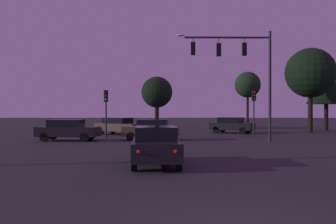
{
  "coord_description": "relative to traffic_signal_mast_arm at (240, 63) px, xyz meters",
  "views": [
    {
      "loc": [
        -1.3,
        -6.28,
        2.11
      ],
      "look_at": [
        -1.19,
        22.58,
        2.05
      ],
      "focal_mm": 38.36,
      "sensor_mm": 36.0,
      "label": 1
    }
  ],
  "objects": [
    {
      "name": "car_far_lane",
      "position": [
        0.98,
        9.25,
        -4.68
      ],
      "size": [
        4.39,
        3.6,
        1.52
      ],
      "color": "black",
      "rests_on": "ground"
    },
    {
      "name": "car_parked_lot",
      "position": [
        -9.59,
        7.34,
        -4.68
      ],
      "size": [
        4.68,
        3.89,
        1.52
      ],
      "color": "#473828",
      "rests_on": "ground"
    },
    {
      "name": "tree_left_far",
      "position": [
        -6.44,
        17.19,
        -1.15
      ],
      "size": [
        3.67,
        3.67,
        6.2
      ],
      "color": "black",
      "rests_on": "ground"
    },
    {
      "name": "traffic_signal_mast_arm",
      "position": [
        0.0,
        0.0,
        0.0
      ],
      "size": [
        6.66,
        0.42,
        7.71
      ],
      "color": "#232326",
      "rests_on": "ground"
    },
    {
      "name": "tree_right_cluster",
      "position": [
        8.87,
        10.17,
        0.38
      ],
      "size": [
        4.88,
        4.88,
        8.32
      ],
      "color": "black",
      "rests_on": "ground"
    },
    {
      "name": "car_crossing_left",
      "position": [
        -6.33,
        0.97,
        -4.68
      ],
      "size": [
        4.2,
        2.09,
        1.52
      ],
      "color": "#473828",
      "rests_on": "ground"
    },
    {
      "name": "car_nearside_lane",
      "position": [
        -5.61,
        -11.06,
        -4.68
      ],
      "size": [
        2.03,
        4.28,
        1.52
      ],
      "color": "black",
      "rests_on": "ground"
    },
    {
      "name": "traffic_light_corner_right",
      "position": [
        -9.94,
        2.74,
        -2.8
      ],
      "size": [
        0.31,
        0.36,
        3.74
      ],
      "color": "#232326",
      "rests_on": "ground"
    },
    {
      "name": "tree_behind_sign",
      "position": [
        5.75,
        23.88,
        0.22
      ],
      "size": [
        3.53,
        3.53,
        7.5
      ],
      "color": "black",
      "rests_on": "ground"
    },
    {
      "name": "car_crossing_right",
      "position": [
        -12.28,
        0.46,
        -4.68
      ],
      "size": [
        4.46,
        1.99,
        1.52
      ],
      "color": "black",
      "rests_on": "ground"
    },
    {
      "name": "ground_plane",
      "position": [
        -3.82,
        5.74,
        -5.48
      ],
      "size": [
        168.0,
        168.0,
        0.0
      ],
      "primitive_type": "plane",
      "color": "#262326",
      "rests_on": "ground"
    },
    {
      "name": "tree_center_horizon",
      "position": [
        12.31,
        14.42,
        -0.26
      ],
      "size": [
        4.22,
        4.22,
        7.57
      ],
      "color": "black",
      "rests_on": "ground"
    },
    {
      "name": "traffic_light_corner_left",
      "position": [
        2.16,
        5.32,
        -2.7
      ],
      "size": [
        0.35,
        0.38,
        3.89
      ],
      "color": "#232326",
      "rests_on": "ground"
    }
  ]
}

